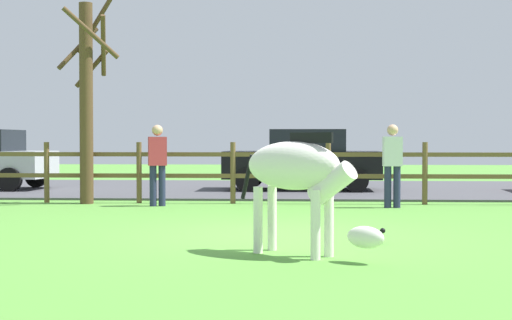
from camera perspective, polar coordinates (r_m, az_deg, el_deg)
name	(u,v)px	position (r m, az deg, el deg)	size (l,w,h in m)	color
ground_plane	(274,235)	(10.23, 1.41, -5.88)	(60.00, 60.00, 0.00)	#549338
parking_asphalt	(285,189)	(19.49, 2.32, -2.29)	(28.00, 7.40, 0.05)	#47474C
paddock_fence	(280,169)	(15.16, 1.93, -0.68)	(22.05, 0.11, 1.29)	brown
bare_tree	(87,94)	(15.62, -13.14, 5.09)	(1.45, 1.46, 4.42)	#513A23
zebra	(299,175)	(8.30, 3.41, -1.19)	(1.67, 1.29, 1.41)	white
crow_on_grass	(377,234)	(9.42, 9.46, -5.77)	(0.22, 0.10, 0.20)	black
parked_car_black	(303,159)	(18.77, 3.74, 0.06)	(4.02, 1.92, 1.56)	black
visitor_left_of_tree	(392,162)	(14.48, 10.68, -0.14)	(0.37, 0.24, 1.64)	#232847
visitor_right_of_tree	(157,161)	(14.73, -7.76, -0.10)	(0.41, 0.31, 1.64)	#232847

